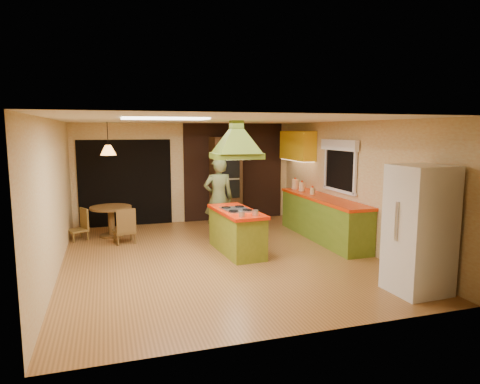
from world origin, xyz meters
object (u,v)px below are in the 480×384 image
object	(u,v)px
canister_large	(295,184)
man	(219,198)
wall_oven	(226,180)
dining_table	(111,216)
kitchen_island	(237,231)
refrigerator	(420,230)

from	to	relation	value
canister_large	man	bearing A→B (deg)	-164.64
man	wall_oven	size ratio (longest dim) A/B	0.81
dining_table	wall_oven	bearing A→B (deg)	15.25
kitchen_island	dining_table	distance (m)	3.02
kitchen_island	canister_large	distance (m)	2.72
dining_table	man	bearing A→B (deg)	-20.35
man	canister_large	size ratio (longest dim) A/B	7.47
man	dining_table	bearing A→B (deg)	-17.44
kitchen_island	refrigerator	size ratio (longest dim) A/B	0.91
refrigerator	dining_table	bearing A→B (deg)	128.74
wall_oven	canister_large	distance (m)	1.78
refrigerator	dining_table	xyz separation A→B (m)	(-4.16, 4.72, -0.45)
refrigerator	dining_table	size ratio (longest dim) A/B	2.07
refrigerator	canister_large	size ratio (longest dim) A/B	7.86
refrigerator	wall_oven	distance (m)	5.65
wall_oven	dining_table	distance (m)	2.99
kitchen_island	wall_oven	bearing A→B (deg)	74.68
man	dining_table	world-z (taller)	man
man	dining_table	size ratio (longest dim) A/B	1.97
refrigerator	wall_oven	xyz separation A→B (m)	(-1.34, 5.49, 0.16)
dining_table	kitchen_island	bearing A→B (deg)	-41.24
kitchen_island	dining_table	xyz separation A→B (m)	(-2.27, 1.99, 0.05)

